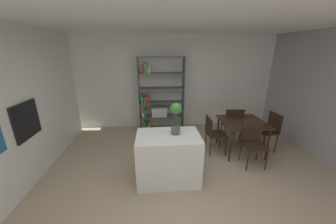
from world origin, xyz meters
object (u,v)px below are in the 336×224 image
(built_in_oven, at_px, (26,120))
(dining_chair_island_side, at_px, (213,131))
(open_bookshelf, at_px, (158,99))
(dining_chair_window_side, at_px, (270,128))
(dining_table, at_px, (242,125))
(kitchen_island, at_px, (168,157))
(dining_chair_near, at_px, (253,139))
(potted_plant_on_island, at_px, (176,116))
(dining_chair_far, at_px, (233,122))

(built_in_oven, relative_size, dining_chair_island_side, 0.71)
(open_bookshelf, relative_size, dining_chair_window_side, 2.32)
(open_bookshelf, distance_m, dining_table, 2.37)
(kitchen_island, distance_m, dining_chair_near, 1.83)
(potted_plant_on_island, height_order, dining_chair_island_side, potted_plant_on_island)
(open_bookshelf, xyz_separation_m, dining_chair_island_side, (1.22, -1.39, -0.41))
(dining_table, height_order, dining_chair_near, dining_chair_near)
(built_in_oven, distance_m, dining_chair_island_side, 3.62)
(kitchen_island, distance_m, dining_chair_far, 2.24)
(built_in_oven, xyz_separation_m, dining_chair_island_side, (3.49, 0.70, -0.65))
(dining_chair_near, bearing_deg, kitchen_island, -166.30)
(kitchen_island, xyz_separation_m, dining_table, (1.78, 0.87, 0.23))
(dining_chair_far, bearing_deg, open_bookshelf, -19.80)
(open_bookshelf, xyz_separation_m, dining_table, (1.91, -1.39, -0.27))
(dining_chair_far, distance_m, dining_chair_near, 0.99)
(open_bookshelf, relative_size, dining_table, 2.24)
(kitchen_island, height_order, dining_table, kitchen_island)
(dining_chair_near, bearing_deg, potted_plant_on_island, -167.20)
(kitchen_island, height_order, dining_chair_window_side, dining_chair_window_side)
(dining_chair_near, height_order, dining_chair_island_side, dining_chair_near)
(dining_chair_island_side, bearing_deg, dining_chair_window_side, -89.62)
(built_in_oven, height_order, dining_table, built_in_oven)
(built_in_oven, bearing_deg, kitchen_island, -3.95)
(potted_plant_on_island, bearing_deg, dining_chair_near, 10.83)
(dining_chair_island_side, distance_m, dining_chair_window_side, 1.37)
(dining_chair_window_side, bearing_deg, dining_chair_far, -129.93)
(built_in_oven, relative_size, open_bookshelf, 0.29)
(dining_table, height_order, dining_chair_island_side, dining_chair_island_side)
(potted_plant_on_island, distance_m, dining_table, 1.92)
(dining_chair_near, xyz_separation_m, dining_chair_island_side, (-0.69, 0.50, -0.03))
(built_in_oven, bearing_deg, potted_plant_on_island, -2.49)
(built_in_oven, height_order, kitchen_island, built_in_oven)
(potted_plant_on_island, bearing_deg, dining_table, 26.34)
(built_in_oven, height_order, dining_chair_island_side, built_in_oven)
(kitchen_island, height_order, open_bookshelf, open_bookshelf)
(dining_table, bearing_deg, open_bookshelf, 143.93)
(potted_plant_on_island, relative_size, dining_chair_near, 0.60)
(dining_chair_far, height_order, dining_chair_window_side, dining_chair_window_side)
(built_in_oven, bearing_deg, dining_chair_island_side, 11.42)
(potted_plant_on_island, height_order, dining_chair_near, potted_plant_on_island)
(dining_chair_island_side, xyz_separation_m, dining_chair_window_side, (1.37, 0.01, 0.03))
(kitchen_island, height_order, dining_chair_far, dining_chair_far)
(dining_chair_far, relative_size, dining_chair_island_side, 1.06)
(dining_chair_far, distance_m, dining_chair_island_side, 0.84)
(open_bookshelf, distance_m, dining_chair_window_side, 2.96)
(dining_chair_near, height_order, dining_chair_window_side, dining_chair_near)
(open_bookshelf, bearing_deg, potted_plant_on_island, -83.20)
(dining_chair_far, xyz_separation_m, dining_chair_window_side, (0.70, -0.49, 0.01))
(open_bookshelf, bearing_deg, dining_chair_window_side, -28.05)
(dining_table, xyz_separation_m, dining_chair_far, (-0.01, 0.50, -0.13))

